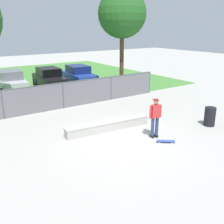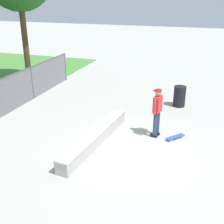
{
  "view_description": "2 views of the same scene",
  "coord_description": "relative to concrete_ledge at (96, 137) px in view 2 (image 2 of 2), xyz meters",
  "views": [
    {
      "loc": [
        -6.72,
        -8.81,
        4.93
      ],
      "look_at": [
        0.59,
        1.73,
        0.82
      ],
      "focal_mm": 42.96,
      "sensor_mm": 36.0,
      "label": 1
    },
    {
      "loc": [
        -8.24,
        -1.99,
        4.99
      ],
      "look_at": [
        0.28,
        0.86,
        1.26
      ],
      "focal_mm": 46.07,
      "sensor_mm": 36.0,
      "label": 2
    }
  ],
  "objects": [
    {
      "name": "ground_plane",
      "position": [
        -0.18,
        -1.44,
        -0.25
      ],
      "size": [
        80.0,
        80.0,
        0.0
      ],
      "primitive_type": "plane",
      "color": "#ADAAA3"
    },
    {
      "name": "concrete_ledge",
      "position": [
        0.0,
        0.0,
        0.0
      ],
      "size": [
        4.48,
        0.93,
        0.49
      ],
      "color": "#A8A59E",
      "rests_on": "ground"
    },
    {
      "name": "skateboarder",
      "position": [
        1.28,
        -1.92,
        0.78
      ],
      "size": [
        0.59,
        0.36,
        1.84
      ],
      "color": "black",
      "rests_on": "ground"
    },
    {
      "name": "skateboard",
      "position": [
        1.28,
        -2.65,
        -0.18
      ],
      "size": [
        0.74,
        0.66,
        0.09
      ],
      "color": "#334CB2",
      "rests_on": "ground"
    },
    {
      "name": "trash_bin",
      "position": [
        4.71,
        -2.39,
        0.24
      ],
      "size": [
        0.56,
        0.56,
        0.98
      ],
      "primitive_type": "cylinder",
      "color": "black",
      "rests_on": "ground"
    }
  ]
}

